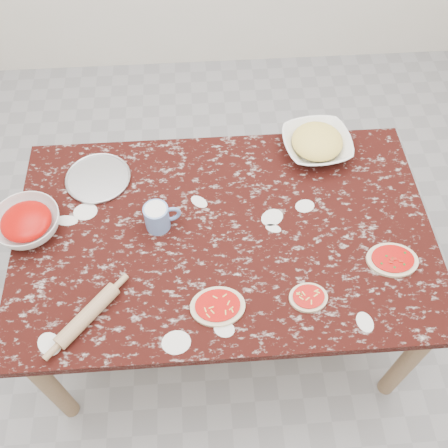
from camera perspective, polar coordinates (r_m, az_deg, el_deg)
ground at (r=2.58m, az=0.00°, el=-10.13°), size 4.00×4.00×0.00m
worktable at (r=1.99m, az=0.00°, el=-2.17°), size 1.60×1.00×0.75m
pizza_tray at (r=2.14m, az=-14.09°, el=5.03°), size 0.34×0.34×0.01m
sauce_bowl at (r=2.03m, az=-21.41°, el=0.03°), size 0.33×0.33×0.08m
cheese_bowl at (r=2.19m, az=10.45°, el=8.83°), size 0.32×0.32×0.07m
flour_mug at (r=1.91m, az=-7.50°, el=0.81°), size 0.14×0.09×0.11m
pizza_left at (r=1.76m, az=-0.72°, el=-9.32°), size 0.20×0.16×0.02m
pizza_mid at (r=1.80m, az=9.55°, el=-8.22°), size 0.14×0.12×0.02m
pizza_right at (r=1.95m, az=18.55°, el=-3.86°), size 0.20×0.16×0.02m
rolling_pin at (r=1.79m, az=-15.23°, el=-9.97°), size 0.21×0.23×0.05m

